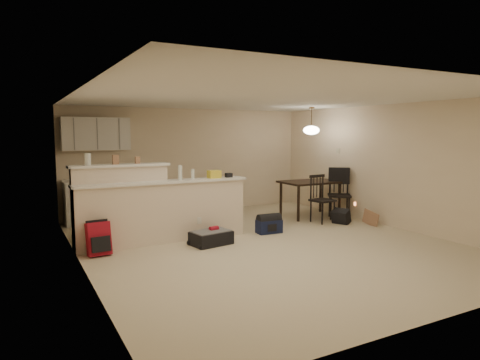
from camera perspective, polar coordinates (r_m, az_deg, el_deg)
room at (r=7.35m, az=3.27°, el=1.06°), size 7.00×7.02×2.50m
breakfast_bar at (r=7.63m, az=-12.09°, el=-3.74°), size 3.08×0.58×1.39m
upper_cabinets at (r=9.70m, az=-18.68°, el=5.85°), size 1.40×0.34×0.70m
kitchen_counter at (r=9.72m, az=-17.09°, el=-2.68°), size 1.80×0.60×0.90m
thermostat at (r=10.36m, az=12.95°, el=3.82°), size 0.02×0.12×0.12m
jar at (r=7.46m, az=-19.65°, el=2.63°), size 0.10×0.10×0.20m
cereal_box at (r=7.54m, az=-16.26°, el=2.63°), size 0.10×0.07×0.16m
small_box at (r=7.62m, az=-13.51°, el=2.59°), size 0.08×0.06×0.12m
bottle_a at (r=7.64m, az=-7.99°, el=0.99°), size 0.07×0.07×0.26m
bottle_b at (r=7.73m, az=-6.31°, el=0.77°), size 0.06×0.06×0.18m
bag_lump at (r=7.90m, az=-3.47°, el=0.77°), size 0.22×0.18×0.14m
pouch at (r=8.03m, az=-1.51°, el=0.66°), size 0.12×0.10×0.08m
dining_table at (r=9.94m, az=9.36°, el=-0.70°), size 1.33×0.90×0.82m
pendant_lamp at (r=9.86m, az=9.49°, el=6.62°), size 0.36×0.36×0.62m
dining_chair_near at (r=9.35m, az=10.97°, el=-2.49°), size 0.49×0.47×1.02m
dining_chair_far at (r=9.84m, az=13.11°, el=-1.83°), size 0.67×0.66×1.11m
suitcase at (r=7.46m, az=-3.87°, el=-7.73°), size 0.74×0.54×0.23m
red_backpack at (r=7.14m, az=-18.34°, el=-7.45°), size 0.36×0.24×0.52m
navy_duffel at (r=8.29m, az=3.88°, el=-6.19°), size 0.49×0.29×0.26m
black_daypack at (r=9.35m, az=13.31°, el=-4.78°), size 0.36×0.41×0.30m
cardboard_sheet at (r=9.35m, az=17.01°, el=-4.89°), size 0.04×0.40×0.30m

